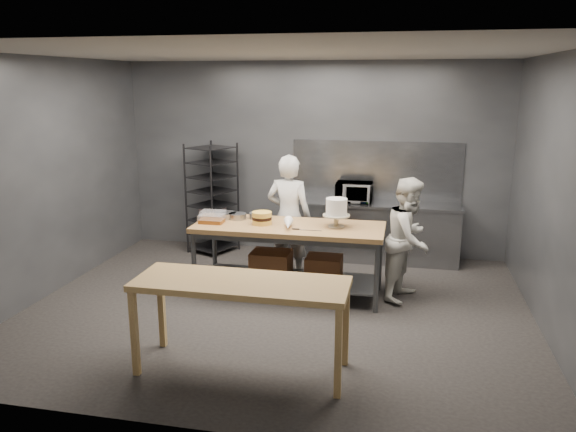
{
  "coord_description": "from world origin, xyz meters",
  "views": [
    {
      "loc": [
        1.44,
        -6.2,
        2.71
      ],
      "look_at": [
        0.03,
        0.47,
        1.05
      ],
      "focal_mm": 35.0,
      "sensor_mm": 36.0,
      "label": 1
    }
  ],
  "objects_px": {
    "speed_rack": "(212,199)",
    "frosted_cake_stand": "(336,209)",
    "near_counter": "(241,290)",
    "work_table": "(291,251)",
    "layer_cake": "(262,218)",
    "chef_right": "(409,239)",
    "microwave": "(354,192)",
    "chef_behind": "(289,217)"
  },
  "relations": [
    {
      "from": "work_table",
      "to": "layer_cake",
      "type": "relative_size",
      "value": 9.63
    },
    {
      "from": "frosted_cake_stand",
      "to": "work_table",
      "type": "bearing_deg",
      "value": -177.58
    },
    {
      "from": "chef_right",
      "to": "microwave",
      "type": "distance_m",
      "value": 1.72
    },
    {
      "from": "speed_rack",
      "to": "chef_right",
      "type": "distance_m",
      "value": 3.38
    },
    {
      "from": "work_table",
      "to": "speed_rack",
      "type": "xyz_separation_m",
      "value": [
        -1.6,
        1.57,
        0.28
      ]
    },
    {
      "from": "speed_rack",
      "to": "layer_cake",
      "type": "xyz_separation_m",
      "value": [
        1.23,
        -1.6,
        0.14
      ]
    },
    {
      "from": "near_counter",
      "to": "frosted_cake_stand",
      "type": "xyz_separation_m",
      "value": [
        0.63,
        2.05,
        0.34
      ]
    },
    {
      "from": "layer_cake",
      "to": "chef_right",
      "type": "bearing_deg",
      "value": 6.28
    },
    {
      "from": "chef_right",
      "to": "frosted_cake_stand",
      "type": "height_order",
      "value": "chef_right"
    },
    {
      "from": "frosted_cake_stand",
      "to": "near_counter",
      "type": "bearing_deg",
      "value": -106.98
    },
    {
      "from": "microwave",
      "to": "frosted_cake_stand",
      "type": "relative_size",
      "value": 1.49
    },
    {
      "from": "chef_behind",
      "to": "near_counter",
      "type": "bearing_deg",
      "value": 98.27
    },
    {
      "from": "chef_right",
      "to": "frosted_cake_stand",
      "type": "xyz_separation_m",
      "value": [
        -0.9,
        -0.15,
        0.38
      ]
    },
    {
      "from": "frosted_cake_stand",
      "to": "chef_behind",
      "type": "bearing_deg",
      "value": 138.99
    },
    {
      "from": "microwave",
      "to": "near_counter",
      "type": "bearing_deg",
      "value": -100.65
    },
    {
      "from": "work_table",
      "to": "chef_behind",
      "type": "bearing_deg",
      "value": 103.76
    },
    {
      "from": "near_counter",
      "to": "chef_behind",
      "type": "height_order",
      "value": "chef_behind"
    },
    {
      "from": "work_table",
      "to": "layer_cake",
      "type": "distance_m",
      "value": 0.56
    },
    {
      "from": "chef_behind",
      "to": "layer_cake",
      "type": "bearing_deg",
      "value": 79.52
    },
    {
      "from": "frosted_cake_stand",
      "to": "speed_rack",
      "type": "bearing_deg",
      "value": 144.54
    },
    {
      "from": "chef_right",
      "to": "microwave",
      "type": "bearing_deg",
      "value": 49.81
    },
    {
      "from": "work_table",
      "to": "chef_behind",
      "type": "xyz_separation_m",
      "value": [
        -0.16,
        0.67,
        0.29
      ]
    },
    {
      "from": "work_table",
      "to": "speed_rack",
      "type": "relative_size",
      "value": 1.37
    },
    {
      "from": "frosted_cake_stand",
      "to": "microwave",
      "type": "bearing_deg",
      "value": 87.69
    },
    {
      "from": "work_table",
      "to": "chef_right",
      "type": "relative_size",
      "value": 1.55
    },
    {
      "from": "work_table",
      "to": "near_counter",
      "type": "height_order",
      "value": "work_table"
    },
    {
      "from": "near_counter",
      "to": "layer_cake",
      "type": "bearing_deg",
      "value": 98.98
    },
    {
      "from": "chef_behind",
      "to": "microwave",
      "type": "relative_size",
      "value": 3.19
    },
    {
      "from": "chef_right",
      "to": "microwave",
      "type": "xyz_separation_m",
      "value": [
        -0.83,
        1.48,
        0.27
      ]
    },
    {
      "from": "work_table",
      "to": "frosted_cake_stand",
      "type": "height_order",
      "value": "frosted_cake_stand"
    },
    {
      "from": "microwave",
      "to": "work_table",
      "type": "bearing_deg",
      "value": -111.18
    },
    {
      "from": "microwave",
      "to": "frosted_cake_stand",
      "type": "xyz_separation_m",
      "value": [
        -0.07,
        -1.63,
        0.1
      ]
    },
    {
      "from": "work_table",
      "to": "chef_right",
      "type": "distance_m",
      "value": 1.5
    },
    {
      "from": "frosted_cake_stand",
      "to": "layer_cake",
      "type": "bearing_deg",
      "value": -176.81
    },
    {
      "from": "frosted_cake_stand",
      "to": "layer_cake",
      "type": "relative_size",
      "value": 1.46
    },
    {
      "from": "speed_rack",
      "to": "work_table",
      "type": "bearing_deg",
      "value": -44.51
    },
    {
      "from": "near_counter",
      "to": "frosted_cake_stand",
      "type": "relative_size",
      "value": 5.5
    },
    {
      "from": "near_counter",
      "to": "speed_rack",
      "type": "bearing_deg",
      "value": 113.28
    },
    {
      "from": "microwave",
      "to": "frosted_cake_stand",
      "type": "bearing_deg",
      "value": -92.31
    },
    {
      "from": "chef_right",
      "to": "layer_cake",
      "type": "distance_m",
      "value": 1.87
    },
    {
      "from": "chef_right",
      "to": "microwave",
      "type": "height_order",
      "value": "chef_right"
    },
    {
      "from": "speed_rack",
      "to": "frosted_cake_stand",
      "type": "bearing_deg",
      "value": -35.46
    }
  ]
}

